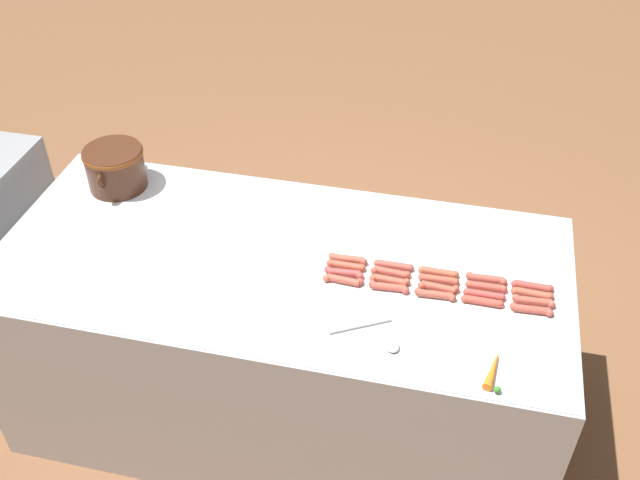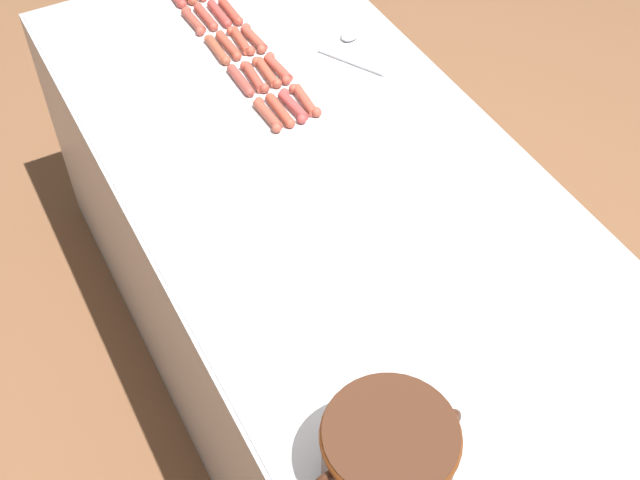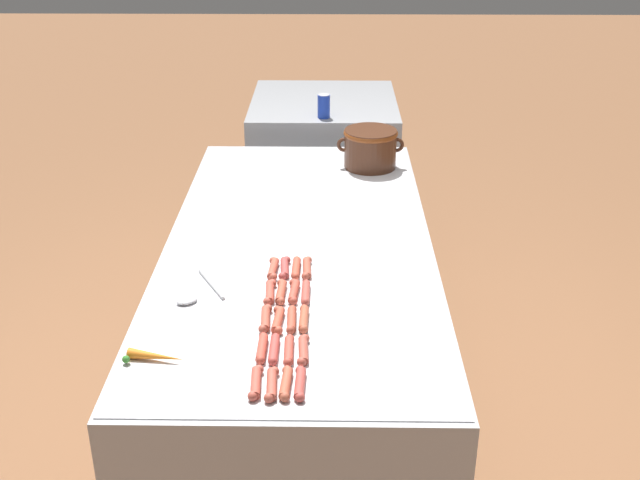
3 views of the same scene
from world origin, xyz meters
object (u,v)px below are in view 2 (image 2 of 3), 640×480
Objects in this scene: hot_dog_3 at (278,68)px; hot_dog_11 at (206,17)px; bean_pot at (388,453)px; hot_dog_14 at (280,110)px; hot_dog_13 at (254,77)px; hot_dog_6 at (219,14)px; hot_dog_19 at (268,115)px; hot_dog_7 at (241,41)px; hot_dog_9 at (293,106)px; hot_dog_4 at (305,100)px; hot_dog_8 at (267,72)px; hot_dog_16 at (193,21)px; serving_spoon at (350,44)px; hot_dog_2 at (254,38)px; hot_dog_12 at (229,45)px; hot_dog_1 at (231,11)px; hot_dog_17 at (217,50)px; hot_dog_18 at (241,80)px.

hot_dog_11 is at bearing -77.01° from hot_dog_3.
hot_dog_14 is at bearing -106.10° from bean_pot.
hot_dog_6 is at bearing -97.18° from hot_dog_13.
hot_dog_13 is 1.00× the size of hot_dog_19.
hot_dog_7 is at bearing 103.67° from hot_dog_11.
hot_dog_7 is at bearing -90.26° from hot_dog_9.
hot_dog_9 is 1.11m from bean_pot.
hot_dog_19 is at bearing 3.16° from hot_dog_4.
hot_dog_7 is at bearing -89.71° from hot_dog_8.
hot_dog_19 is at bearing 64.71° from hot_dog_8.
hot_dog_9 is 1.00× the size of hot_dog_16.
hot_dog_3 and hot_dog_4 have the same top height.
hot_dog_16 is (0.04, -0.34, 0.00)m from hot_dog_13.
hot_dog_7 is 0.47× the size of bean_pot.
serving_spoon is at bearing -147.53° from hot_dog_9.
hot_dog_2 is 0.08m from hot_dog_12.
bean_pot is (0.34, 1.05, 0.09)m from hot_dog_9.
hot_dog_6 is at bearing -85.79° from hot_dog_4.
hot_dog_13 is (0.00, 0.34, 0.00)m from hot_dog_11.
bean_pot is (0.38, 1.22, 0.09)m from hot_dog_3.
hot_dog_14 is at bearing -179.22° from hot_dog_19.
serving_spoon is at bearing 134.63° from hot_dog_11.
hot_dog_14 is 1.00× the size of hot_dog_16.
hot_dog_1 is at bearing -103.45° from hot_dog_7.
hot_dog_13 is 0.47× the size of bean_pot.
hot_dog_17 is 1.00× the size of hot_dog_18.
hot_dog_8 is at bearing 90.29° from hot_dog_7.
serving_spoon is at bearing -150.93° from hot_dog_14.
hot_dog_6 is 0.34m from hot_dog_13.
hot_dog_3 is 0.19m from hot_dog_12.
hot_dog_7 is 1.00× the size of hot_dog_17.
hot_dog_13 is at bearing 89.86° from hot_dog_11.
hot_dog_4 is 1.00× the size of hot_dog_9.
hot_dog_4 is at bearing 109.68° from hot_dog_17.
hot_dog_6 is 0.48× the size of bean_pot.
hot_dog_1 is 1.60m from bean_pot.
hot_dog_18 is at bearing 89.70° from hot_dog_17.
hot_dog_19 is at bearing 77.02° from hot_dog_7.
hot_dog_1 is 0.50m from hot_dog_4.
serving_spoon is at bearing -177.55° from hot_dog_8.
hot_dog_4 is 0.35m from hot_dog_12.
hot_dog_1 is 0.40m from serving_spoon.
bean_pot is at bearing 72.54° from hot_dog_3.
hot_dog_1 is at bearing 172.98° from hot_dog_11.
hot_dog_16 is at bearing -75.24° from hot_dog_12.
bean_pot reaches higher than hot_dog_9.
hot_dog_7 and hot_dog_12 have the same top height.
hot_dog_8 is 1.00× the size of hot_dog_17.
bean_pot is at bearing 62.88° from serving_spoon.
hot_dog_12 is (0.04, -0.17, 0.00)m from hot_dog_8.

